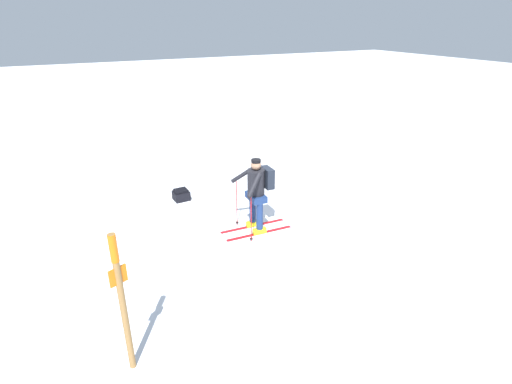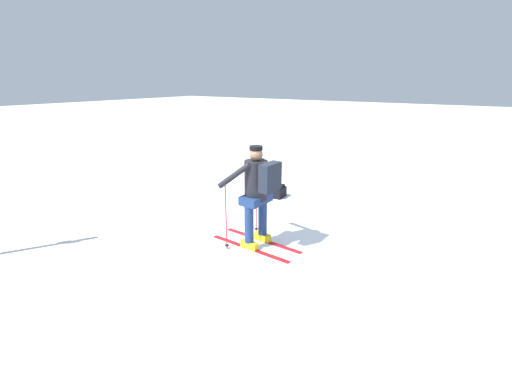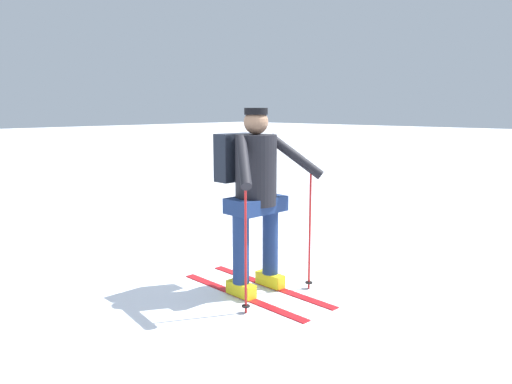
% 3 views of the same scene
% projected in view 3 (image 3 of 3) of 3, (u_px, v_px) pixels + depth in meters
% --- Properties ---
extents(ground_plane, '(80.00, 80.00, 0.00)m').
position_uv_depth(ground_plane, '(274.00, 281.00, 4.97)').
color(ground_plane, white).
extents(skier, '(1.03, 1.59, 1.70)m').
position_uv_depth(skier, '(254.00, 186.00, 4.54)').
color(skier, red).
rests_on(skier, ground_plane).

